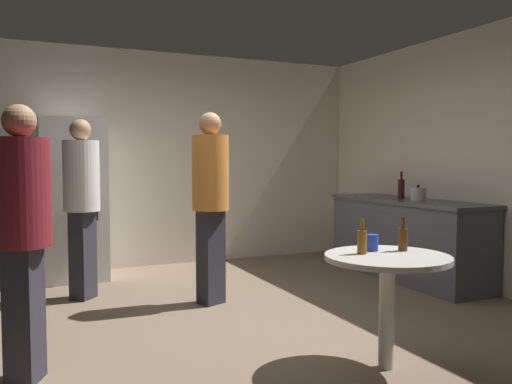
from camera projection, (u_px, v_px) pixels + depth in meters
The scene contains 14 objects.
ground_plane at pixel (245, 325), 4.45m from camera, with size 5.20×5.20×0.10m, color #7A6651.
wall_back at pixel (165, 159), 6.76m from camera, with size 5.32×0.06×2.70m, color silver.
wall_side_right at pixel (480, 159), 5.43m from camera, with size 0.06×5.20×2.70m, color silver.
refrigerator at pixel (73, 199), 5.92m from camera, with size 0.70×0.68×1.80m.
kitchen_counter at pixel (407, 239), 5.98m from camera, with size 0.64×2.13×0.90m.
kettle at pixel (418, 194), 5.72m from camera, with size 0.24×0.17×0.18m.
wine_bottle_on_counter at pixel (401, 188), 6.05m from camera, with size 0.08×0.08×0.31m.
foreground_table at pixel (387, 271), 3.38m from camera, with size 0.80×0.80×0.73m.
beer_bottle_amber at pixel (362, 241), 3.41m from camera, with size 0.06×0.06×0.23m.
beer_bottle_brown at pixel (403, 238), 3.52m from camera, with size 0.06×0.06×0.23m.
plastic_cup_blue at pixel (372, 243), 3.52m from camera, with size 0.08×0.08×0.11m, color blue.
person_in_maroon_shirt at pixel (22, 221), 3.15m from camera, with size 0.45×0.45×1.67m.
person_in_orange_shirt at pixel (210, 192), 4.89m from camera, with size 0.45×0.45×1.78m.
person_in_white_shirt at pixel (82, 194), 5.06m from camera, with size 0.48×0.48×1.73m.
Camera 1 is at (-1.69, -4.03, 1.34)m, focal length 37.12 mm.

